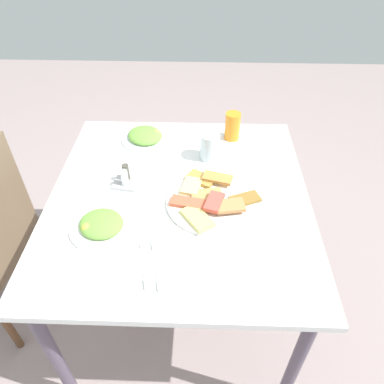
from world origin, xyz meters
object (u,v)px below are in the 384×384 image
object	(u,v)px
paper_napkin	(151,266)
fork	(157,265)
salad_plate_greens	(145,136)
condiment_caddy	(126,179)
soda_can	(232,126)
drinking_glass	(210,146)
dining_table	(180,210)
salad_plate_rice	(101,225)
pide_platter	(210,200)
spoon	(145,265)

from	to	relation	value
paper_napkin	fork	world-z (taller)	fork
salad_plate_greens	condiment_caddy	distance (m)	0.30
paper_napkin	soda_can	bearing A→B (deg)	-21.42
salad_plate_greens	drinking_glass	world-z (taller)	drinking_glass
dining_table	salad_plate_rice	world-z (taller)	salad_plate_rice
soda_can	pide_platter	bearing A→B (deg)	167.06
soda_can	drinking_glass	world-z (taller)	soda_can
dining_table	pide_platter	bearing A→B (deg)	-107.79
drinking_glass	condiment_caddy	xyz separation A→B (m)	(-0.18, 0.31, -0.03)
soda_can	salad_plate_rice	bearing A→B (deg)	140.55
salad_plate_rice	fork	size ratio (longest dim) A/B	1.14
condiment_caddy	spoon	bearing A→B (deg)	-162.52
dining_table	soda_can	distance (m)	0.46
soda_can	paper_napkin	size ratio (longest dim) A/B	1.09
salad_plate_rice	condiment_caddy	bearing A→B (deg)	-10.73
soda_can	condiment_caddy	distance (m)	0.53
spoon	condiment_caddy	size ratio (longest dim) A/B	1.69
pide_platter	fork	world-z (taller)	pide_platter
pide_platter	spoon	xyz separation A→B (m)	(-0.28, 0.20, -0.01)
spoon	salad_plate_rice	bearing A→B (deg)	35.39
pide_platter	fork	xyz separation A→B (m)	(-0.28, 0.16, -0.01)
pide_platter	fork	bearing A→B (deg)	150.41
dining_table	drinking_glass	world-z (taller)	drinking_glass
soda_can	spoon	distance (m)	0.76
salad_plate_rice	drinking_glass	xyz separation A→B (m)	(0.41, -0.36, 0.04)
salad_plate_greens	paper_napkin	xyz separation A→B (m)	(-0.68, -0.10, -0.02)
salad_plate_rice	pide_platter	bearing A→B (deg)	-69.29
drinking_glass	fork	xyz separation A→B (m)	(-0.55, 0.16, -0.05)
soda_can	drinking_glass	distance (m)	0.18
salad_plate_greens	paper_napkin	distance (m)	0.69
paper_napkin	drinking_glass	bearing A→B (deg)	-17.81
dining_table	fork	world-z (taller)	fork
soda_can	fork	world-z (taller)	soda_can
pide_platter	soda_can	bearing A→B (deg)	-12.94
condiment_caddy	dining_table	bearing A→B (deg)	-105.69
soda_can	condiment_caddy	size ratio (longest dim) A/B	1.20
salad_plate_greens	spoon	xyz separation A→B (m)	(-0.68, -0.08, -0.01)
salad_plate_greens	fork	size ratio (longest dim) A/B	1.14
dining_table	salad_plate_greens	size ratio (longest dim) A/B	4.73
dining_table	salad_plate_rice	xyz separation A→B (m)	(-0.17, 0.25, 0.09)
salad_plate_greens	fork	bearing A→B (deg)	-169.94
dining_table	fork	size ratio (longest dim) A/B	5.38
drinking_glass	condiment_caddy	distance (m)	0.36
salad_plate_greens	condiment_caddy	world-z (taller)	condiment_caddy
salad_plate_rice	soda_can	distance (m)	0.72
drinking_glass	fork	distance (m)	0.58
fork	paper_napkin	bearing A→B (deg)	77.34
salad_plate_greens	soda_can	size ratio (longest dim) A/B	1.74
dining_table	salad_plate_rice	bearing A→B (deg)	124.92
salad_plate_greens	drinking_glass	distance (m)	0.31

